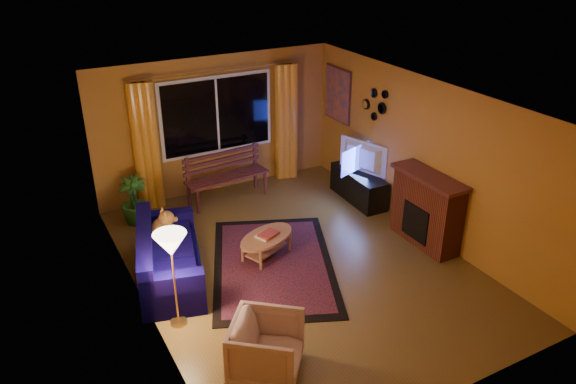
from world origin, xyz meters
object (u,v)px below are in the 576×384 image
armchair (267,345)px  sofa (169,255)px  floor_lamp (174,281)px  coffee_table (267,246)px  bench (228,188)px  tv_console (358,186)px

armchair → sofa: bearing=48.1°
floor_lamp → coffee_table: floor_lamp is taller
bench → tv_console: size_ratio=1.18×
tv_console → floor_lamp: bearing=-153.4°
armchair → tv_console: (3.39, 3.08, -0.11)m
sofa → floor_lamp: (-0.23, -1.01, 0.25)m
sofa → floor_lamp: size_ratio=1.50×
bench → coffee_table: size_ratio=1.53×
coffee_table → tv_console: 2.50m
tv_console → sofa: bearing=-165.8°
sofa → floor_lamp: bearing=-88.2°
coffee_table → tv_console: bearing=21.9°
sofa → armchair: size_ratio=2.50×
floor_lamp → tv_console: 4.39m
armchair → coffee_table: 2.42m
floor_lamp → bench: bearing=56.6°
floor_lamp → tv_console: floor_lamp is taller
floor_lamp → coffee_table: (1.67, 0.86, -0.46)m
bench → sofa: (-1.68, -1.91, 0.16)m
armchair → floor_lamp: size_ratio=0.60×
bench → floor_lamp: floor_lamp is taller
bench → coffee_table: bearing=-102.2°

